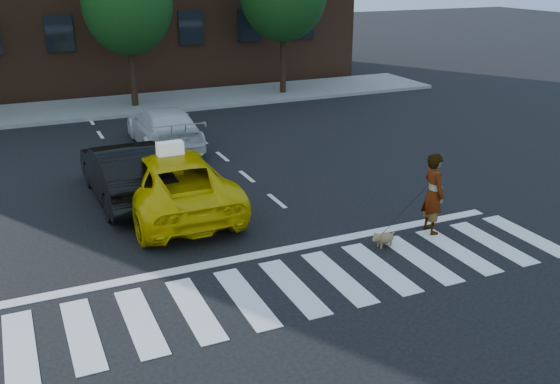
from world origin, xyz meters
name	(u,v)px	position (x,y,z in m)	size (l,w,h in m)	color
ground	(293,287)	(0.00, 0.00, 0.00)	(120.00, 120.00, 0.00)	black
crosswalk	(293,287)	(0.00, 0.00, 0.01)	(13.00, 2.40, 0.01)	silver
stop_line	(262,254)	(0.00, 1.60, 0.01)	(12.00, 0.30, 0.01)	silver
sidewalk_far	(122,106)	(0.00, 17.50, 0.07)	(30.00, 4.00, 0.15)	slate
taxi	(170,181)	(-1.10, 4.99, 0.76)	(2.53, 5.48, 1.52)	#D5B604
black_sedan	(125,172)	(-2.00, 6.21, 0.77)	(1.63, 4.68, 1.54)	black
white_suv	(164,127)	(0.19, 10.64, 0.70)	(1.96, 4.81, 1.40)	silver
woman	(433,193)	(4.09, 1.10, 0.96)	(0.70, 0.46, 1.92)	#999999
dog	(383,238)	(2.61, 0.85, 0.21)	(0.64, 0.29, 0.36)	#9A804E
taxi_sign	(170,148)	(-1.10, 4.79, 1.68)	(0.65, 0.28, 0.32)	white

